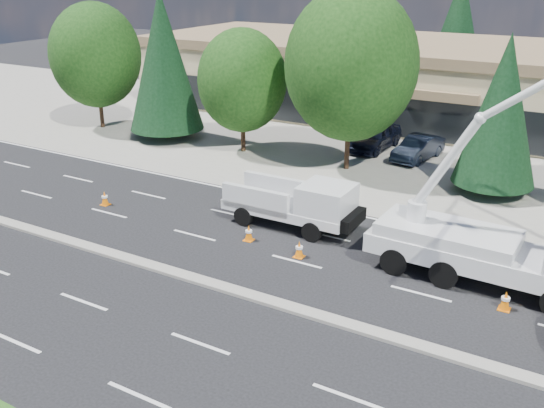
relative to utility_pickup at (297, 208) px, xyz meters
The scene contains 19 objects.
ground 6.46m from the utility_pickup, 75.84° to the right, with size 140.00×140.00×0.00m, color black.
concrete_apron 13.92m from the utility_pickup, 83.53° to the left, with size 140.00×22.00×0.01m, color gray.
road_median 6.45m from the utility_pickup, 75.84° to the right, with size 120.00×0.55×0.12m, color gray.
strip_mall 23.90m from the utility_pickup, 86.23° to the left, with size 50.40×15.40×5.50m.
tree_front_a 22.63m from the utility_pickup, 156.71° to the left, with size 6.24×6.24×8.66m.
tree_front_b 17.42m from the utility_pickup, 148.64° to the left, with size 4.85×4.85×9.57m.
tree_front_c 12.68m from the utility_pickup, 133.79° to the left, with size 5.42×5.42×7.52m.
tree_front_d 10.20m from the utility_pickup, 99.26° to the left, with size 7.24×7.24×10.04m.
tree_front_e 11.49m from the utility_pickup, 53.27° to the left, with size 4.06×4.06×8.01m.
tree_back_a 39.64m from the utility_pickup, 114.66° to the left, with size 5.04×5.04×9.93m.
tree_back_b 36.19m from the utility_pickup, 93.89° to the left, with size 5.34×5.34×10.52m.
utility_pickup is the anchor object (origin of this frame).
bucket_truck 9.09m from the utility_pickup, ahead, with size 8.48×2.96×9.76m.
traffic_cone_a 9.65m from the utility_pickup, 166.27° to the right, with size 0.40×0.40×0.70m.
traffic_cone_b 2.58m from the utility_pickup, 116.65° to the right, with size 0.40×0.40×0.70m.
traffic_cone_c 3.01m from the utility_pickup, 60.60° to the right, with size 0.40×0.40×0.70m.
traffic_cone_d 9.71m from the utility_pickup, 15.57° to the right, with size 0.40×0.40×0.70m.
parked_car_west 13.36m from the utility_pickup, 96.30° to the left, with size 1.96×4.88×1.66m, color black.
parked_car_east 12.63m from the utility_pickup, 82.88° to the left, with size 1.50×4.31×1.42m, color black.
Camera 1 is at (9.82, -15.77, 10.94)m, focal length 40.00 mm.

